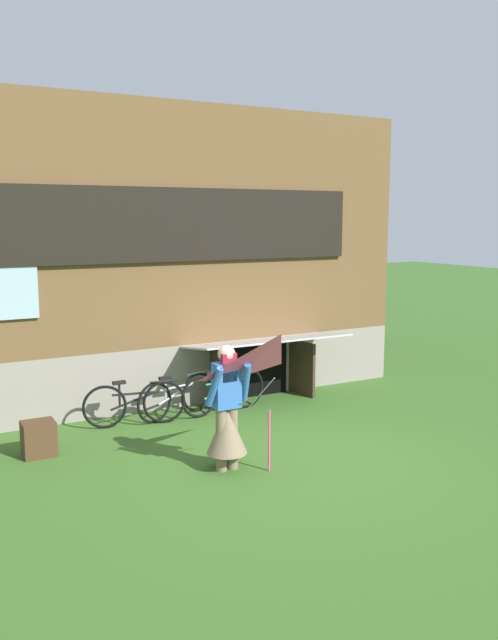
% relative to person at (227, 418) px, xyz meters
% --- Properties ---
extents(ground_plane, '(60.00, 60.00, 0.00)m').
position_rel_person_xyz_m(ground_plane, '(0.78, -0.08, -0.68)').
color(ground_plane, '#386023').
extents(log_house, '(8.48, 5.97, 5.07)m').
position_rel_person_xyz_m(log_house, '(0.78, 5.34, 1.85)').
color(log_house, gray).
rests_on(log_house, ground_plane).
extents(person, '(0.61, 0.52, 1.62)m').
position_rel_person_xyz_m(person, '(0.00, 0.00, 0.00)').
color(person, '#7F6B51').
rests_on(person, ground_plane).
extents(kite, '(1.19, 1.19, 1.69)m').
position_rel_person_xyz_m(kite, '(0.44, -0.59, 0.66)').
color(kite, '#E54C7F').
rests_on(kite, ground_plane).
extents(bicycle_green, '(1.62, 0.25, 0.74)m').
position_rel_person_xyz_m(bicycle_green, '(1.07, 2.26, -0.32)').
color(bicycle_green, black).
rests_on(bicycle_green, ground_plane).
extents(bicycle_silver, '(1.50, 0.49, 0.71)m').
position_rel_person_xyz_m(bicycle_silver, '(0.29, 2.41, -0.34)').
color(bicycle_silver, black).
rests_on(bicycle_silver, ground_plane).
extents(bicycle_black, '(1.57, 0.35, 0.73)m').
position_rel_person_xyz_m(bicycle_black, '(-0.45, 2.30, -0.33)').
color(bicycle_black, black).
rests_on(bicycle_black, ground_plane).
extents(wooden_crate, '(0.43, 0.37, 0.47)m').
position_rel_person_xyz_m(wooden_crate, '(-2.02, 1.68, -0.45)').
color(wooden_crate, '#4C331E').
rests_on(wooden_crate, ground_plane).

